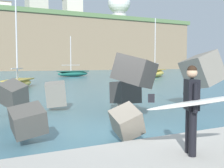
{
  "coord_description": "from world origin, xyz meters",
  "views": [
    {
      "loc": [
        -4.4,
        -7.49,
        2.06
      ],
      "look_at": [
        -0.2,
        0.5,
        1.4
      ],
      "focal_mm": 46.19,
      "sensor_mm": 36.0,
      "label": 1
    }
  ],
  "objects_px": {
    "boat_near_right": "(19,82)",
    "station_building_east": "(73,9)",
    "boat_near_left": "(73,73)",
    "radar_dome": "(119,5)",
    "station_building_central": "(0,11)",
    "boat_near_centre": "(156,73)",
    "station_building_west": "(36,4)",
    "surfer_with_board": "(195,104)"
  },
  "relations": [
    {
      "from": "boat_near_right",
      "to": "station_building_east",
      "type": "distance_m",
      "value": 72.47
    },
    {
      "from": "boat_near_left",
      "to": "radar_dome",
      "type": "xyz_separation_m",
      "value": [
        34.24,
        46.97,
        21.81
      ]
    },
    {
      "from": "radar_dome",
      "to": "station_building_central",
      "type": "height_order",
      "value": "radar_dome"
    },
    {
      "from": "boat_near_right",
      "to": "radar_dome",
      "type": "height_order",
      "value": "radar_dome"
    },
    {
      "from": "boat_near_centre",
      "to": "boat_near_right",
      "type": "bearing_deg",
      "value": -155.25
    },
    {
      "from": "boat_near_left",
      "to": "radar_dome",
      "type": "relative_size",
      "value": 0.58
    },
    {
      "from": "boat_near_left",
      "to": "station_building_central",
      "type": "relative_size",
      "value": 0.81
    },
    {
      "from": "radar_dome",
      "to": "station_building_west",
      "type": "bearing_deg",
      "value": -175.81
    },
    {
      "from": "boat_near_right",
      "to": "station_building_east",
      "type": "height_order",
      "value": "station_building_east"
    },
    {
      "from": "station_building_central",
      "to": "boat_near_left",
      "type": "bearing_deg",
      "value": -87.37
    },
    {
      "from": "boat_near_right",
      "to": "radar_dome",
      "type": "distance_m",
      "value": 81.47
    },
    {
      "from": "boat_near_right",
      "to": "radar_dome",
      "type": "relative_size",
      "value": 0.7
    },
    {
      "from": "boat_near_right",
      "to": "station_building_west",
      "type": "distance_m",
      "value": 66.76
    },
    {
      "from": "surfer_with_board",
      "to": "boat_near_centre",
      "type": "relative_size",
      "value": 0.24
    },
    {
      "from": "boat_near_centre",
      "to": "station_building_east",
      "type": "bearing_deg",
      "value": 82.58
    },
    {
      "from": "surfer_with_board",
      "to": "station_building_central",
      "type": "height_order",
      "value": "station_building_central"
    },
    {
      "from": "boat_near_right",
      "to": "station_building_central",
      "type": "height_order",
      "value": "station_building_central"
    },
    {
      "from": "radar_dome",
      "to": "station_building_east",
      "type": "xyz_separation_m",
      "value": [
        -17.1,
        -0.11,
        -2.85
      ]
    },
    {
      "from": "surfer_with_board",
      "to": "boat_near_centre",
      "type": "bearing_deg",
      "value": 54.8
    },
    {
      "from": "radar_dome",
      "to": "surfer_with_board",
      "type": "bearing_deg",
      "value": -118.26
    },
    {
      "from": "boat_near_centre",
      "to": "station_building_west",
      "type": "xyz_separation_m",
      "value": [
        -4.95,
        52.27,
        18.63
      ]
    },
    {
      "from": "boat_near_centre",
      "to": "station_building_west",
      "type": "height_order",
      "value": "station_building_west"
    },
    {
      "from": "boat_near_centre",
      "to": "station_building_central",
      "type": "bearing_deg",
      "value": 100.37
    },
    {
      "from": "surfer_with_board",
      "to": "boat_near_right",
      "type": "relative_size",
      "value": 0.28
    },
    {
      "from": "boat_near_right",
      "to": "station_building_west",
      "type": "xyz_separation_m",
      "value": [
        16.14,
        62.0,
        18.8
      ]
    },
    {
      "from": "boat_near_right",
      "to": "surfer_with_board",
      "type": "bearing_deg",
      "value": -90.7
    },
    {
      "from": "station_building_east",
      "to": "radar_dome",
      "type": "bearing_deg",
      "value": 0.37
    },
    {
      "from": "station_building_west",
      "to": "station_building_central",
      "type": "height_order",
      "value": "station_building_central"
    },
    {
      "from": "boat_near_right",
      "to": "station_building_west",
      "type": "height_order",
      "value": "station_building_west"
    },
    {
      "from": "surfer_with_board",
      "to": "station_building_east",
      "type": "distance_m",
      "value": 91.02
    },
    {
      "from": "surfer_with_board",
      "to": "boat_near_right",
      "type": "height_order",
      "value": "boat_near_right"
    },
    {
      "from": "boat_near_right",
      "to": "radar_dome",
      "type": "bearing_deg",
      "value": 54.79
    },
    {
      "from": "radar_dome",
      "to": "boat_near_centre",
      "type": "bearing_deg",
      "value": -113.95
    },
    {
      "from": "station_building_west",
      "to": "boat_near_centre",
      "type": "bearing_deg",
      "value": -84.59
    },
    {
      "from": "boat_near_centre",
      "to": "station_building_west",
      "type": "distance_m",
      "value": 55.72
    },
    {
      "from": "boat_near_right",
      "to": "station_building_central",
      "type": "xyz_separation_m",
      "value": [
        8.09,
        80.75,
        19.14
      ]
    },
    {
      "from": "boat_near_left",
      "to": "station_building_east",
      "type": "bearing_deg",
      "value": 69.91
    },
    {
      "from": "station_building_west",
      "to": "station_building_central",
      "type": "relative_size",
      "value": 0.95
    },
    {
      "from": "radar_dome",
      "to": "station_building_central",
      "type": "distance_m",
      "value": 40.8
    },
    {
      "from": "surfer_with_board",
      "to": "boat_near_left",
      "type": "height_order",
      "value": "boat_near_left"
    },
    {
      "from": "surfer_with_board",
      "to": "boat_near_left",
      "type": "distance_m",
      "value": 39.34
    },
    {
      "from": "boat_near_centre",
      "to": "station_building_central",
      "type": "relative_size",
      "value": 1.12
    }
  ]
}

